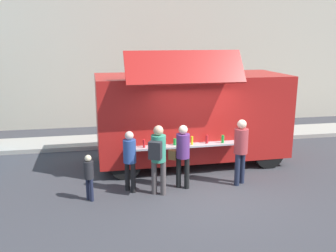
% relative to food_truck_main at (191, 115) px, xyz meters
% --- Properties ---
extents(ground_plane, '(60.00, 60.00, 0.00)m').
position_rel_food_truck_main_xyz_m(ground_plane, '(-0.15, -2.53, -1.51)').
color(ground_plane, '#38383D').
extents(curb_strip, '(28.00, 1.60, 0.15)m').
position_rel_food_truck_main_xyz_m(curb_strip, '(-4.00, 2.62, -1.44)').
color(curb_strip, '#9E998E').
rests_on(curb_strip, ground).
extents(building_behind, '(32.00, 2.40, 8.28)m').
position_rel_food_truck_main_xyz_m(building_behind, '(-3.00, 6.52, 2.63)').
color(building_behind, beige).
rests_on(building_behind, ground).
extents(food_truck_main, '(5.76, 3.00, 3.53)m').
position_rel_food_truck_main_xyz_m(food_truck_main, '(0.00, 0.00, 0.00)').
color(food_truck_main, '#B31D1A').
rests_on(food_truck_main, ground).
extents(trash_bin, '(0.60, 0.60, 0.88)m').
position_rel_food_truck_main_xyz_m(trash_bin, '(3.53, 2.32, -1.07)').
color(trash_bin, '#2E5C39').
rests_on(trash_bin, ground).
extents(customer_front_ordering, '(0.54, 0.41, 1.70)m').
position_rel_food_truck_main_xyz_m(customer_front_ordering, '(-0.73, -1.95, -0.51)').
color(customer_front_ordering, black).
rests_on(customer_front_ordering, ground).
extents(customer_mid_with_backpack, '(0.48, 0.58, 1.79)m').
position_rel_food_truck_main_xyz_m(customer_mid_with_backpack, '(-1.42, -2.27, -0.42)').
color(customer_mid_with_backpack, '#4E4645').
rests_on(customer_mid_with_backpack, ground).
extents(customer_rear_waiting, '(0.32, 0.32, 1.60)m').
position_rel_food_truck_main_xyz_m(customer_rear_waiting, '(-2.08, -1.92, -0.56)').
color(customer_rear_waiting, black).
rests_on(customer_rear_waiting, ground).
extents(customer_extra_browsing, '(0.36, 0.36, 1.78)m').
position_rel_food_truck_main_xyz_m(customer_extra_browsing, '(0.84, -2.00, -0.45)').
color(customer_extra_browsing, '#1F253B').
rests_on(customer_extra_browsing, ground).
extents(child_near_queue, '(0.23, 0.23, 1.15)m').
position_rel_food_truck_main_xyz_m(child_near_queue, '(-3.09, -2.27, -0.82)').
color(child_near_queue, '#1F243B').
rests_on(child_near_queue, ground).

